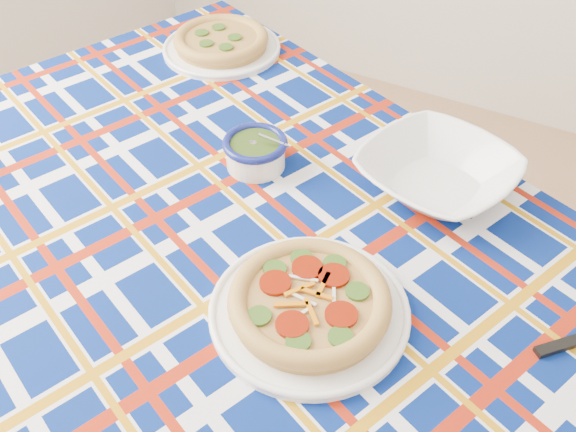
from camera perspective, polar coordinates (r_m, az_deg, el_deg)
The scene contains 6 objects.
dining_table at distance 1.17m, azimuth -3.42°, elevation -4.84°, with size 1.85×1.52×0.74m.
tablecloth at distance 1.15m, azimuth -3.47°, elevation -4.03°, with size 1.62×1.03×0.11m, color navy, non-canonical shape.
main_focaccia_plate at distance 0.98m, azimuth 1.93°, elevation -7.59°, with size 0.32×0.32×0.06m, color #AB7B3C, non-canonical shape.
pesto_bowl at distance 1.24m, azimuth -2.92°, elevation 5.88°, with size 0.13×0.13×0.07m, color #1E310D, non-canonical shape.
serving_bowl at distance 1.22m, azimuth 13.13°, elevation 3.71°, with size 0.28×0.28×0.07m, color white.
second_focaccia_plate at distance 1.64m, azimuth -5.96°, elevation 15.23°, with size 0.30×0.30×0.05m, color #AB7B3C, non-canonical shape.
Camera 1 is at (-0.04, -0.43, 1.54)m, focal length 40.00 mm.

